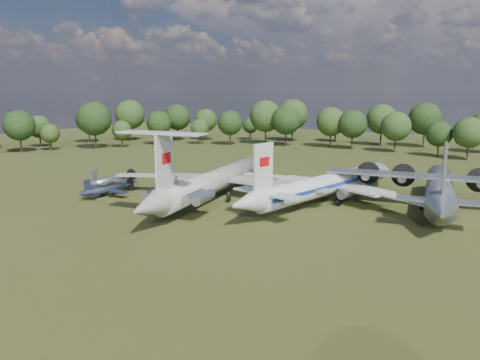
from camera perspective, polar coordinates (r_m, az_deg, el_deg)
The scene contains 7 objects.
ground at distance 86.86m, azimuth -4.59°, elevation -2.07°, with size 300.00×300.00×0.00m, color #254115.
il62_airliner at distance 85.16m, azimuth -2.81°, elevation -0.47°, with size 41.96×54.54×5.35m, color #B5B5B0, non-canonical shape.
tu104_jet at distance 83.60m, azimuth 10.69°, elevation -0.98°, with size 37.75×50.33×5.03m, color white, non-canonical shape.
an12_transport at distance 83.74m, azimuth 23.14°, elevation -1.52°, with size 37.08×41.44×5.45m, color gray, non-canonical shape.
small_prop_west at distance 90.49m, azimuth -15.94°, elevation -1.32°, with size 9.52×12.99×1.90m, color #151B30, non-canonical shape.
small_prop_northwest at distance 98.49m, azimuth -15.41°, elevation -0.22°, with size 11.10×15.14×2.22m, color #929599, non-canonical shape.
person_on_il62 at distance 71.37m, azimuth -7.79°, elevation 0.05°, with size 0.59×0.39×1.61m, color olive.
Camera 1 is at (50.17, -68.15, 19.56)m, focal length 35.00 mm.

